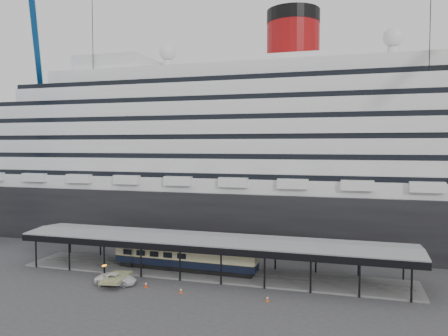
# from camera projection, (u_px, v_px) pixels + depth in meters

# --- Properties ---
(ground) EXTENTS (200.00, 200.00, 0.00)m
(ground) POSITION_uv_depth(u_px,v_px,m) (198.00, 285.00, 57.11)
(ground) COLOR #37373A
(ground) RESTS_ON ground
(cruise_ship) EXTENTS (130.00, 30.00, 43.90)m
(cruise_ship) POSITION_uv_depth(u_px,v_px,m) (252.00, 145.00, 86.81)
(cruise_ship) COLOR black
(cruise_ship) RESTS_ON ground
(platform_canopy) EXTENTS (56.00, 9.18, 5.30)m
(platform_canopy) POSITION_uv_depth(u_px,v_px,m) (210.00, 257.00, 61.78)
(platform_canopy) COLOR slate
(platform_canopy) RESTS_ON ground
(port_truck) EXTENTS (5.57, 3.15, 1.47)m
(port_truck) POSITION_uv_depth(u_px,v_px,m) (116.00, 279.00, 57.09)
(port_truck) COLOR white
(port_truck) RESTS_ON ground
(pullman_carriage) EXTENTS (21.35, 3.41, 20.89)m
(pullman_carriage) POSITION_uv_depth(u_px,v_px,m) (185.00, 254.00, 62.82)
(pullman_carriage) COLOR black
(pullman_carriage) RESTS_ON ground
(traffic_cone_left) EXTENTS (0.44, 0.44, 0.79)m
(traffic_cone_left) POSITION_uv_depth(u_px,v_px,m) (146.00, 284.00, 55.96)
(traffic_cone_left) COLOR red
(traffic_cone_left) RESTS_ON ground
(traffic_cone_mid) EXTENTS (0.45, 0.45, 0.70)m
(traffic_cone_mid) POSITION_uv_depth(u_px,v_px,m) (181.00, 290.00, 53.85)
(traffic_cone_mid) COLOR #F3490D
(traffic_cone_mid) RESTS_ON ground
(traffic_cone_right) EXTENTS (0.47, 0.47, 0.72)m
(traffic_cone_right) POSITION_uv_depth(u_px,v_px,m) (267.00, 299.00, 50.90)
(traffic_cone_right) COLOR #E0510C
(traffic_cone_right) RESTS_ON ground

